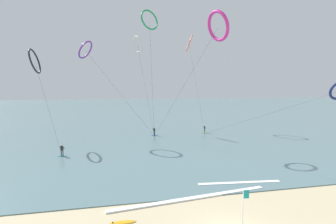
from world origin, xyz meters
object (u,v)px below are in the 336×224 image
object	(u,v)px
kite_charcoal	(35,61)
kite_violet	(86,50)
kite_ivory	(137,44)
surfer_teal	(62,151)
kite_emerald	(149,20)
surfboard_spare	(123,222)
kite_magenta	(218,26)
beach_flag	(244,201)
surfer_cobalt	(154,132)
kite_coral	(189,43)
surfer_lime	(205,130)

from	to	relation	value
kite_charcoal	kite_violet	distance (m)	8.89
kite_ivory	kite_violet	bearing A→B (deg)	108.91
surfer_teal	kite_ivory	size ratio (longest dim) A/B	0.08
kite_emerald	surfboard_spare	bearing A→B (deg)	-133.30
kite_magenta	kite_violet	bearing A→B (deg)	27.66
kite_emerald	kite_magenta	bearing A→B (deg)	-96.66
kite_magenta	beach_flag	bearing A→B (deg)	150.52
surfer_cobalt	kite_coral	bearing A→B (deg)	169.71
surfer_lime	beach_flag	size ratio (longest dim) A/B	0.68
surfer_lime	surfer_cobalt	distance (m)	10.96
kite_charcoal	kite_coral	bearing A→B (deg)	-66.95
kite_coral	kite_charcoal	world-z (taller)	kite_coral
surfer_lime	kite_ivory	xyz separation A→B (m)	(-13.23, 9.49, 18.92)
surfer_lime	kite_ivory	bearing A→B (deg)	-102.10
kite_magenta	beach_flag	size ratio (longest dim) A/B	8.53
surfer_teal	kite_charcoal	world-z (taller)	kite_charcoal
kite_coral	surfer_lime	bearing A→B (deg)	14.90
surfer_lime	surfboard_spare	world-z (taller)	surfer_lime
kite_charcoal	kite_violet	bearing A→B (deg)	-73.75
surfer_cobalt	kite_coral	size ratio (longest dim) A/B	0.07
surfer_teal	surfboard_spare	xyz separation A→B (m)	(7.82, -19.26, -0.78)
kite_coral	kite_violet	world-z (taller)	kite_coral
kite_coral	beach_flag	distance (m)	49.12
kite_coral	kite_charcoal	size ratio (longest dim) A/B	1.38
kite_ivory	surfboard_spare	bearing A→B (deg)	150.48
surfboard_spare	kite_emerald	bearing A→B (deg)	78.05
surfer_cobalt	kite_coral	distance (m)	24.79
kite_ivory	kite_coral	bearing A→B (deg)	-109.82
kite_emerald	kite_charcoal	world-z (taller)	kite_emerald
kite_charcoal	kite_ivory	bearing A→B (deg)	-56.61
surfer_cobalt	kite_violet	xyz separation A→B (m)	(-12.85, 0.63, 15.96)
kite_magenta	kite_charcoal	world-z (taller)	kite_magenta
surfer_teal	kite_charcoal	xyz separation A→B (m)	(-6.11, 11.06, 13.45)
kite_emerald	kite_coral	xyz separation A→B (m)	(11.87, 15.56, -0.82)
kite_emerald	kite_violet	distance (m)	13.44
kite_magenta	kite_ivory	bearing A→B (deg)	-0.28
kite_magenta	beach_flag	distance (m)	21.63
surfer_teal	kite_charcoal	distance (m)	18.45
surfer_lime	kite_charcoal	bearing A→B (deg)	-62.79
kite_emerald	beach_flag	size ratio (longest dim) A/B	9.30
surfer_teal	kite_coral	bearing A→B (deg)	68.42
kite_violet	kite_coral	bearing A→B (deg)	134.80
surfer_teal	kite_magenta	distance (m)	26.87
kite_emerald	kite_violet	size ratio (longest dim) A/B	1.26
surfer_cobalt	kite_magenta	xyz separation A→B (m)	(5.14, -19.22, 16.49)
surfboard_spare	beach_flag	xyz separation A→B (m)	(8.47, -1.86, 1.63)
surfer_cobalt	surfboard_spare	size ratio (longest dim) A/B	0.89
kite_ivory	kite_charcoal	xyz separation A→B (m)	(-18.82, -11.55, -5.47)
surfboard_spare	beach_flag	distance (m)	8.82
kite_violet	surfboard_spare	distance (m)	36.94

